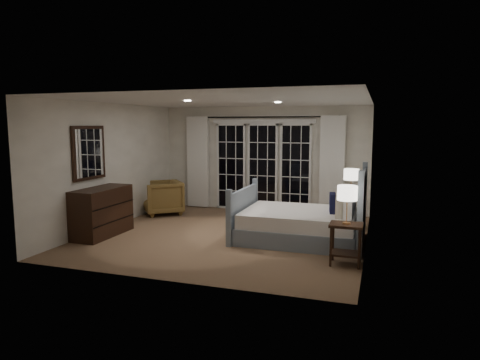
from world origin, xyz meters
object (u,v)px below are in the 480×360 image
(dresser, at_px, (102,212))
(lamp_right, at_px, (351,175))
(bed, at_px, (303,223))
(nightstand_left, at_px, (346,238))
(lamp_left, at_px, (347,193))
(armchair, at_px, (163,197))
(nightstand_right, at_px, (350,208))

(dresser, bearing_deg, lamp_right, 25.71)
(bed, distance_m, lamp_right, 1.65)
(nightstand_left, height_order, lamp_left, lamp_left)
(lamp_left, bearing_deg, armchair, 150.98)
(lamp_left, bearing_deg, nightstand_left, 180.00)
(lamp_left, xyz_separation_m, dresser, (-4.48, 0.31, -0.62))
(bed, xyz_separation_m, nightstand_left, (0.83, -1.15, 0.08))
(lamp_right, bearing_deg, dresser, -154.29)
(bed, relative_size, nightstand_right, 3.61)
(lamp_right, bearing_deg, nightstand_right, 90.00)
(dresser, bearing_deg, bed, 12.85)
(dresser, bearing_deg, nightstand_right, 25.71)
(bed, height_order, dresser, bed)
(bed, height_order, nightstand_right, bed)
(nightstand_right, distance_m, dresser, 4.85)
(lamp_left, height_order, lamp_right, lamp_right)
(bed, height_order, armchair, bed)
(nightstand_right, height_order, armchair, armchair)
(bed, height_order, lamp_right, bed)
(bed, height_order, lamp_left, bed)
(nightstand_right, relative_size, lamp_right, 1.04)
(lamp_left, bearing_deg, nightstand_right, 92.43)
(bed, relative_size, nightstand_left, 3.53)
(bed, distance_m, armchair, 3.74)
(nightstand_right, bearing_deg, lamp_right, -90.00)
(nightstand_right, bearing_deg, bed, -119.69)
(nightstand_left, xyz_separation_m, lamp_right, (-0.10, 2.42, 0.67))
(nightstand_right, relative_size, lamp_left, 1.08)
(nightstand_right, height_order, lamp_right, lamp_right)
(nightstand_left, height_order, dresser, dresser)
(nightstand_right, distance_m, lamp_left, 2.52)
(lamp_right, distance_m, dresser, 4.89)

